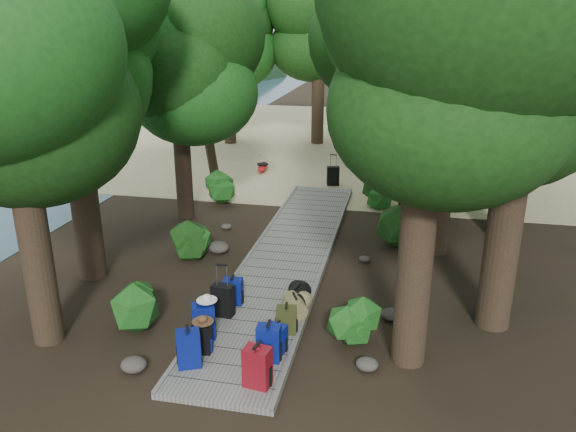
% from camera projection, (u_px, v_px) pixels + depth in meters
% --- Properties ---
extents(ground, '(120.00, 120.00, 0.00)m').
position_uv_depth(ground, '(281.00, 274.00, 13.36)').
color(ground, black).
rests_on(ground, ground).
extents(sand_beach, '(40.00, 22.00, 0.02)m').
position_uv_depth(sand_beach, '(350.00, 140.00, 28.13)').
color(sand_beach, tan).
rests_on(sand_beach, ground).
extents(distant_hill, '(32.00, 16.00, 12.00)m').
position_uv_depth(distant_hill, '(36.00, 72.00, 65.43)').
color(distant_hill, black).
rests_on(distant_hill, ground).
extents(boardwalk, '(2.00, 12.00, 0.12)m').
position_uv_depth(boardwalk, '(289.00, 255.00, 14.26)').
color(boardwalk, gray).
rests_on(boardwalk, ground).
extents(backpack_left_a, '(0.47, 0.42, 0.74)m').
position_uv_depth(backpack_left_a, '(189.00, 347.00, 9.49)').
color(backpack_left_a, navy).
rests_on(backpack_left_a, boardwalk).
extents(backpack_left_b, '(0.36, 0.27, 0.61)m').
position_uv_depth(backpack_left_b, '(202.00, 337.00, 9.91)').
color(backpack_left_b, black).
rests_on(backpack_left_b, boardwalk).
extents(backpack_left_c, '(0.49, 0.43, 0.76)m').
position_uv_depth(backpack_left_c, '(203.00, 319.00, 10.35)').
color(backpack_left_c, navy).
rests_on(backpack_left_c, boardwalk).
extents(backpack_left_d, '(0.41, 0.31, 0.60)m').
position_uv_depth(backpack_left_d, '(233.00, 290.00, 11.65)').
color(backpack_left_d, navy).
rests_on(backpack_left_d, boardwalk).
extents(backpack_right_a, '(0.46, 0.36, 0.76)m').
position_uv_depth(backpack_right_a, '(257.00, 365.00, 8.98)').
color(backpack_right_a, maroon).
rests_on(backpack_right_a, boardwalk).
extents(backpack_right_b, '(0.42, 0.30, 0.73)m').
position_uv_depth(backpack_right_b, '(269.00, 341.00, 9.67)').
color(backpack_right_b, navy).
rests_on(backpack_right_b, boardwalk).
extents(backpack_right_c, '(0.38, 0.31, 0.57)m').
position_uv_depth(backpack_right_c, '(277.00, 337.00, 9.95)').
color(backpack_right_c, navy).
rests_on(backpack_right_c, boardwalk).
extents(backpack_right_d, '(0.41, 0.32, 0.57)m').
position_uv_depth(backpack_right_d, '(286.00, 318.00, 10.55)').
color(backpack_right_d, '#2F3614').
rests_on(backpack_right_d, boardwalk).
extents(duffel_right_khaki, '(0.61, 0.71, 0.40)m').
position_uv_depth(duffel_right_khaki, '(295.00, 306.00, 11.20)').
color(duffel_right_khaki, olive).
rests_on(duffel_right_khaki, boardwalk).
extents(duffel_right_black, '(0.51, 0.69, 0.39)m').
position_uv_depth(duffel_right_black, '(297.00, 296.00, 11.63)').
color(duffel_right_black, black).
rests_on(duffel_right_black, boardwalk).
extents(suitcase_on_boardwalk, '(0.45, 0.29, 0.66)m').
position_uv_depth(suitcase_on_boardwalk, '(223.00, 300.00, 11.15)').
color(suitcase_on_boardwalk, black).
rests_on(suitcase_on_boardwalk, boardwalk).
extents(lone_suitcase_on_sand, '(0.48, 0.35, 0.68)m').
position_uv_depth(lone_suitcase_on_sand, '(333.00, 176.00, 20.37)').
color(lone_suitcase_on_sand, black).
rests_on(lone_suitcase_on_sand, sand_beach).
extents(hat_brown, '(0.39, 0.39, 0.12)m').
position_uv_depth(hat_brown, '(203.00, 319.00, 9.79)').
color(hat_brown, '#51351E').
rests_on(hat_brown, backpack_left_b).
extents(hat_white, '(0.38, 0.38, 0.13)m').
position_uv_depth(hat_white, '(207.00, 297.00, 10.22)').
color(hat_white, silver).
rests_on(hat_white, backpack_left_c).
extents(kayak, '(1.16, 3.34, 0.33)m').
position_uv_depth(kayak, '(263.00, 166.00, 22.52)').
color(kayak, red).
rests_on(kayak, sand_beach).
extents(sun_lounger, '(1.00, 1.90, 0.59)m').
position_uv_depth(sun_lounger, '(398.00, 162.00, 22.56)').
color(sun_lounger, silver).
rests_on(sun_lounger, sand_beach).
extents(tree_right_a, '(5.01, 5.01, 8.34)m').
position_uv_depth(tree_right_a, '(426.00, 126.00, 8.60)').
color(tree_right_a, black).
rests_on(tree_right_a, ground).
extents(tree_right_b, '(5.19, 5.19, 9.26)m').
position_uv_depth(tree_right_b, '(523.00, 87.00, 9.62)').
color(tree_right_b, black).
rests_on(tree_right_b, ground).
extents(tree_right_c, '(5.83, 5.83, 10.08)m').
position_uv_depth(tree_right_c, '(451.00, 51.00, 13.03)').
color(tree_right_c, black).
rests_on(tree_right_c, ground).
extents(tree_right_d, '(5.42, 5.42, 9.94)m').
position_uv_depth(tree_right_d, '(522.00, 51.00, 14.22)').
color(tree_right_d, black).
rests_on(tree_right_d, ground).
extents(tree_right_e, '(4.70, 4.70, 8.46)m').
position_uv_depth(tree_right_e, '(462.00, 69.00, 18.08)').
color(tree_right_e, black).
rests_on(tree_right_e, ground).
extents(tree_right_f, '(5.96, 5.96, 10.64)m').
position_uv_depth(tree_right_f, '(524.00, 33.00, 18.64)').
color(tree_right_f, black).
rests_on(tree_right_f, ground).
extents(tree_left_a, '(4.69, 4.69, 7.81)m').
position_uv_depth(tree_left_a, '(17.00, 135.00, 9.33)').
color(tree_left_a, black).
rests_on(tree_left_a, ground).
extents(tree_left_b, '(4.95, 4.95, 8.91)m').
position_uv_depth(tree_left_b, '(70.00, 83.00, 11.81)').
color(tree_left_b, black).
rests_on(tree_left_b, ground).
extents(tree_left_c, '(4.13, 4.13, 7.18)m').
position_uv_depth(tree_left_c, '(179.00, 98.00, 16.09)').
color(tree_left_c, black).
rests_on(tree_left_c, ground).
extents(tree_back_a, '(4.95, 4.95, 8.57)m').
position_uv_depth(tree_back_a, '(319.00, 52.00, 26.07)').
color(tree_back_a, black).
rests_on(tree_back_a, ground).
extents(tree_back_b, '(5.70, 5.70, 10.18)m').
position_uv_depth(tree_back_b, '(391.00, 34.00, 25.65)').
color(tree_back_b, black).
rests_on(tree_back_b, ground).
extents(tree_back_c, '(5.37, 5.37, 9.67)m').
position_uv_depth(tree_back_c, '(463.00, 40.00, 25.54)').
color(tree_back_c, black).
rests_on(tree_back_c, ground).
extents(tree_back_d, '(4.86, 4.86, 8.10)m').
position_uv_depth(tree_back_d, '(228.00, 58.00, 26.17)').
color(tree_back_d, black).
rests_on(tree_back_d, ground).
extents(palm_right_a, '(3.93, 3.93, 6.70)m').
position_uv_depth(palm_right_a, '(414.00, 101.00, 17.37)').
color(palm_right_a, '#113F13').
rests_on(palm_right_a, ground).
extents(palm_right_b, '(4.95, 4.95, 9.56)m').
position_uv_depth(palm_right_b, '(482.00, 47.00, 20.58)').
color(palm_right_b, '#113F13').
rests_on(palm_right_b, ground).
extents(palm_right_c, '(4.12, 4.12, 6.56)m').
position_uv_depth(palm_right_c, '(404.00, 83.00, 22.99)').
color(palm_right_c, '#113F13').
rests_on(palm_right_c, ground).
extents(palm_left_a, '(4.64, 4.64, 7.39)m').
position_uv_depth(palm_left_a, '(204.00, 82.00, 19.17)').
color(palm_left_a, '#113F13').
rests_on(palm_left_a, ground).
extents(rock_left_a, '(0.45, 0.41, 0.25)m').
position_uv_depth(rock_left_a, '(134.00, 365.00, 9.63)').
color(rock_left_a, '#4C473F').
rests_on(rock_left_a, ground).
extents(rock_left_b, '(0.36, 0.33, 0.20)m').
position_uv_depth(rock_left_b, '(120.00, 303.00, 11.77)').
color(rock_left_b, '#4C473F').
rests_on(rock_left_b, ground).
extents(rock_left_c, '(0.55, 0.50, 0.30)m').
position_uv_depth(rock_left_c, '(219.00, 247.00, 14.52)').
color(rock_left_c, '#4C473F').
rests_on(rock_left_c, ground).
extents(rock_left_d, '(0.31, 0.28, 0.17)m').
position_uv_depth(rock_left_d, '(226.00, 227.00, 16.17)').
color(rock_left_d, '#4C473F').
rests_on(rock_left_d, ground).
extents(rock_right_a, '(0.39, 0.35, 0.22)m').
position_uv_depth(rock_right_a, '(367.00, 364.00, 9.67)').
color(rock_right_a, '#4C473F').
rests_on(rock_right_a, ground).
extents(rock_right_b, '(0.44, 0.39, 0.24)m').
position_uv_depth(rock_right_b, '(392.00, 315.00, 11.27)').
color(rock_right_b, '#4C473F').
rests_on(rock_right_b, ground).
extents(rock_right_c, '(0.28, 0.25, 0.16)m').
position_uv_depth(rock_right_c, '(364.00, 259.00, 14.00)').
color(rock_right_c, '#4C473F').
rests_on(rock_right_c, ground).
extents(rock_right_d, '(0.59, 0.53, 0.32)m').
position_uv_depth(rock_right_d, '(408.00, 223.00, 16.19)').
color(rock_right_d, '#4C473F').
rests_on(rock_right_d, ground).
extents(shrub_left_a, '(1.03, 1.03, 0.93)m').
position_uv_depth(shrub_left_a, '(138.00, 305.00, 10.92)').
color(shrub_left_a, '#174915').
rests_on(shrub_left_a, ground).
extents(shrub_left_b, '(1.02, 1.02, 0.92)m').
position_uv_depth(shrub_left_b, '(193.00, 240.00, 14.14)').
color(shrub_left_b, '#174915').
rests_on(shrub_left_b, ground).
extents(shrub_left_c, '(1.33, 1.33, 1.20)m').
position_uv_depth(shrub_left_c, '(220.00, 186.00, 18.33)').
color(shrub_left_c, '#174915').
rests_on(shrub_left_c, ground).
extents(shrub_right_a, '(0.95, 0.95, 0.85)m').
position_uv_depth(shrub_right_a, '(351.00, 322.00, 10.40)').
color(shrub_right_a, '#174915').
rests_on(shrub_right_a, ground).
extents(shrub_right_b, '(1.28, 1.28, 1.15)m').
position_uv_depth(shrub_right_b, '(398.00, 227.00, 14.70)').
color(shrub_right_b, '#174915').
rests_on(shrub_right_b, ground).
extents(shrub_right_c, '(0.95, 0.95, 0.86)m').
position_uv_depth(shrub_right_c, '(376.00, 194.00, 18.06)').
color(shrub_right_c, '#174915').
rests_on(shrub_right_c, ground).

